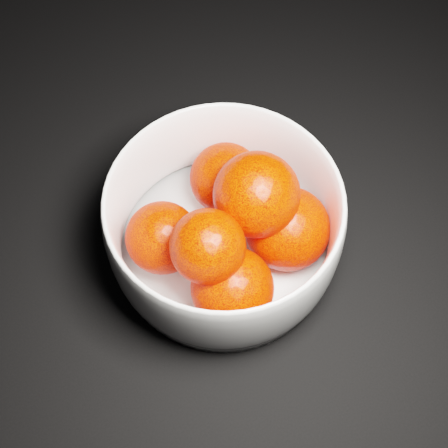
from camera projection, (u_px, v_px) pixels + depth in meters
bowl at (224, 227)px, 0.62m from camera, size 0.24×0.24×0.11m
orange_pile at (236, 228)px, 0.61m from camera, size 0.19×0.19×0.13m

